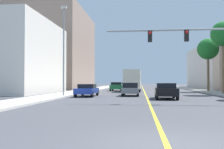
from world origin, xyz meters
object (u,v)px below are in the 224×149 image
at_px(traffic_signal_mast, 211,43).
at_px(car_gray, 131,89).
at_px(palm_mid, 223,35).
at_px(car_silver, 124,85).
at_px(palm_far, 208,50).
at_px(car_blue, 87,90).
at_px(car_green, 117,86).
at_px(delivery_truck, 133,80).
at_px(car_black, 166,91).
at_px(street_lamp, 64,46).

height_order(traffic_signal_mast, car_gray, traffic_signal_mast).
xyz_separation_m(palm_mid, car_gray, (-10.93, -3.54, -6.35)).
bearing_deg(car_silver, palm_far, -55.22).
height_order(traffic_signal_mast, palm_far, palm_far).
bearing_deg(car_blue, car_green, -96.90).
xyz_separation_m(car_blue, delivery_truck, (4.42, 12.29, 1.04)).
bearing_deg(palm_far, car_black, -116.42).
bearing_deg(car_blue, delivery_truck, -110.28).
distance_m(palm_far, car_gray, 16.87).
bearing_deg(traffic_signal_mast, palm_far, 76.10).
bearing_deg(car_green, car_silver, 91.02).
xyz_separation_m(palm_mid, car_green, (-13.72, 10.31, -6.33)).
relative_size(traffic_signal_mast, car_silver, 2.82).
height_order(car_black, car_blue, car_black).
height_order(palm_mid, car_green, palm_mid).
relative_size(palm_far, car_blue, 1.77).
bearing_deg(car_blue, traffic_signal_mast, 146.05).
distance_m(car_black, car_blue, 8.36).
bearing_deg(car_gray, palm_mid, 17.83).
xyz_separation_m(palm_mid, palm_far, (0.23, 7.80, -0.74)).
bearing_deg(palm_mid, car_black, -133.84).
height_order(car_green, delivery_truck, delivery_truck).
height_order(car_black, car_silver, car_black).
distance_m(car_gray, delivery_truck, 10.79).
xyz_separation_m(palm_mid, car_black, (-7.57, -7.88, -6.33)).
height_order(street_lamp, car_blue, street_lamp).
relative_size(car_gray, delivery_truck, 0.55).
relative_size(car_black, car_green, 1.09).
bearing_deg(delivery_truck, car_gray, -88.39).
bearing_deg(palm_mid, traffic_signal_mast, -111.18).
distance_m(street_lamp, car_green, 17.54).
height_order(palm_far, car_black, palm_far).
distance_m(traffic_signal_mast, palm_far, 20.68).
height_order(palm_mid, car_silver, palm_mid).
height_order(traffic_signal_mast, car_silver, traffic_signal_mast).
bearing_deg(street_lamp, car_blue, 26.54).
distance_m(traffic_signal_mast, car_gray, 11.26).
bearing_deg(car_gray, street_lamp, -158.60).
bearing_deg(car_gray, palm_far, 45.36).
xyz_separation_m(palm_mid, car_silver, (-13.70, 29.71, -6.36)).
height_order(palm_mid, delivery_truck, palm_mid).
relative_size(traffic_signal_mast, palm_far, 1.47).
relative_size(street_lamp, car_black, 2.12).
height_order(car_gray, delivery_truck, delivery_truck).
height_order(car_green, car_blue, car_green).
xyz_separation_m(street_lamp, palm_mid, (17.66, 6.19, 1.92)).
bearing_deg(traffic_signal_mast, street_lamp, 155.16).
distance_m(palm_far, car_silver, 26.56).
bearing_deg(palm_far, palm_mid, -91.65).
bearing_deg(car_green, car_gray, -77.54).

